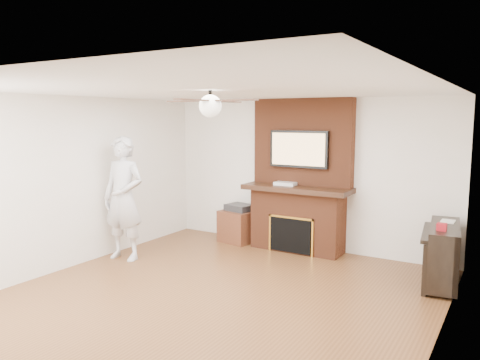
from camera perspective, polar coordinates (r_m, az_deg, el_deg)
The scene contains 12 objects.
room_shell at distance 5.52m, azimuth -3.55°, elevation -2.19°, with size 5.36×5.86×2.86m.
fireplace at distance 7.76m, azimuth 7.23°, elevation -1.28°, with size 1.78×0.64×2.50m.
tv at distance 7.64m, azimuth 7.18°, elevation 3.75°, with size 1.00×0.08×0.60m.
ceiling_fan at distance 5.44m, azimuth -3.64°, elevation 9.11°, with size 1.21×1.21×0.31m.
person at distance 7.41m, azimuth -14.02°, elevation -2.17°, with size 0.70×0.47×1.91m, color silver.
side_table at distance 8.34m, azimuth -0.06°, elevation -5.42°, with size 0.67×0.67×0.67m.
piano at distance 6.75m, azimuth 23.52°, elevation -8.15°, with size 0.59×1.26×0.89m.
cable_box at distance 7.74m, azimuth 5.55°, elevation -0.45°, with size 0.35×0.20×0.05m, color silver.
candle_orange at distance 7.86m, azimuth 4.85°, elevation -8.17°, with size 0.07×0.07×0.11m, color #C95717.
candle_green at distance 7.78m, azimuth 6.50°, elevation -8.39°, with size 0.07×0.07×0.10m, color #368736.
candle_cream at distance 7.73m, azimuth 7.69°, elevation -8.44°, with size 0.07×0.07×0.11m, color #F3E2C2.
candle_blue at distance 7.78m, azimuth 7.38°, elevation -8.49°, with size 0.06×0.06×0.07m, color #353FA0.
Camera 1 is at (3.10, -4.47, 2.19)m, focal length 35.00 mm.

